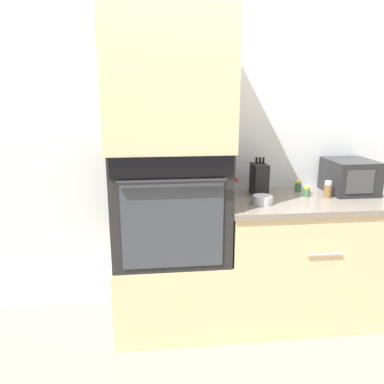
% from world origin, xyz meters
% --- Properties ---
extents(ground_plane, '(12.00, 12.00, 0.00)m').
position_xyz_m(ground_plane, '(0.00, 0.00, 0.00)').
color(ground_plane, gray).
extents(wall_back, '(8.00, 0.05, 2.50)m').
position_xyz_m(wall_back, '(0.00, 0.63, 1.25)').
color(wall_back, silver).
rests_on(wall_back, ground_plane).
extents(oven_cabinet_base, '(0.74, 0.60, 0.52)m').
position_xyz_m(oven_cabinet_base, '(-0.37, 0.30, 0.26)').
color(oven_cabinet_base, beige).
rests_on(oven_cabinet_base, ground_plane).
extents(wall_oven, '(0.71, 0.64, 0.70)m').
position_xyz_m(wall_oven, '(-0.37, 0.30, 0.87)').
color(wall_oven, black).
rests_on(wall_oven, oven_cabinet_base).
extents(oven_cabinet_upper, '(0.74, 0.60, 0.78)m').
position_xyz_m(oven_cabinet_upper, '(-0.37, 0.30, 1.61)').
color(oven_cabinet_upper, beige).
rests_on(oven_cabinet_upper, wall_oven).
extents(counter_unit, '(1.13, 0.63, 0.87)m').
position_xyz_m(counter_unit, '(0.55, 0.30, 0.44)').
color(counter_unit, beige).
rests_on(counter_unit, ground_plane).
extents(microwave, '(0.31, 0.34, 0.23)m').
position_xyz_m(microwave, '(0.90, 0.41, 0.99)').
color(microwave, '#232326').
rests_on(microwave, counter_unit).
extents(knife_block, '(0.10, 0.16, 0.26)m').
position_xyz_m(knife_block, '(0.25, 0.42, 0.98)').
color(knife_block, black).
rests_on(knife_block, counter_unit).
extents(bowl, '(0.13, 0.13, 0.06)m').
position_xyz_m(bowl, '(0.21, 0.19, 0.90)').
color(bowl, silver).
rests_on(bowl, counter_unit).
extents(condiment_jar_near, '(0.04, 0.04, 0.07)m').
position_xyz_m(condiment_jar_near, '(0.56, 0.34, 0.90)').
color(condiment_jar_near, '#427047').
rests_on(condiment_jar_near, counter_unit).
extents(condiment_jar_mid, '(0.04, 0.04, 0.08)m').
position_xyz_m(condiment_jar_mid, '(0.56, 0.48, 0.91)').
color(condiment_jar_mid, '#427047').
rests_on(condiment_jar_mid, counter_unit).
extents(condiment_jar_far, '(0.05, 0.05, 0.11)m').
position_xyz_m(condiment_jar_far, '(0.70, 0.30, 0.92)').
color(condiment_jar_far, brown).
rests_on(condiment_jar_far, counter_unit).
extents(condiment_jar_back, '(0.05, 0.05, 0.11)m').
position_xyz_m(condiment_jar_back, '(0.10, 0.49, 0.92)').
color(condiment_jar_back, silver).
rests_on(condiment_jar_back, counter_unit).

